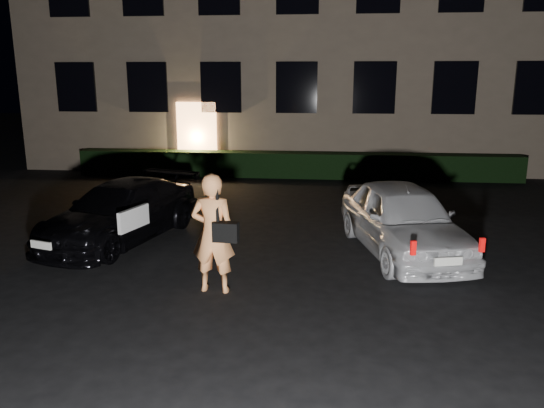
# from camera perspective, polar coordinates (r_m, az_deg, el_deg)

# --- Properties ---
(ground) EXTENTS (80.00, 80.00, 0.00)m
(ground) POSITION_cam_1_polar(r_m,az_deg,el_deg) (8.21, -2.01, -10.77)
(ground) COLOR black
(ground) RESTS_ON ground
(building) EXTENTS (20.00, 8.11, 12.00)m
(building) POSITION_cam_1_polar(r_m,az_deg,el_deg) (22.57, 3.37, 20.24)
(building) COLOR #6E5E4F
(building) RESTS_ON ground
(hedge) EXTENTS (15.00, 0.70, 0.85)m
(hedge) POSITION_cam_1_polar(r_m,az_deg,el_deg) (18.17, 2.49, 4.22)
(hedge) COLOR black
(hedge) RESTS_ON ground
(sedan) EXTENTS (2.84, 4.50, 1.22)m
(sedan) POSITION_cam_1_polar(r_m,az_deg,el_deg) (11.56, -15.95, -0.82)
(sedan) COLOR black
(sedan) RESTS_ON ground
(hatch) EXTENTS (2.53, 4.33, 1.38)m
(hatch) POSITION_cam_1_polar(r_m,az_deg,el_deg) (10.59, 13.88, -1.54)
(hatch) COLOR silver
(hatch) RESTS_ON ground
(man) EXTENTS (0.80, 0.50, 1.94)m
(man) POSITION_cam_1_polar(r_m,az_deg,el_deg) (8.42, -6.33, -3.13)
(man) COLOR #F69A58
(man) RESTS_ON ground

